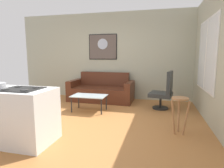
# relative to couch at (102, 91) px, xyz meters

# --- Properties ---
(ground) EXTENTS (6.40, 6.40, 0.04)m
(ground) POSITION_rel_couch_xyz_m (0.17, -1.94, -0.31)
(ground) COLOR #AF703A
(back_wall) EXTENTS (6.40, 0.05, 2.80)m
(back_wall) POSITION_rel_couch_xyz_m (0.17, 0.49, 1.11)
(back_wall) COLOR #A9AC95
(back_wall) RESTS_ON ground
(right_wall) EXTENTS (0.05, 6.40, 2.80)m
(right_wall) POSITION_rel_couch_xyz_m (2.80, -1.64, 1.11)
(right_wall) COLOR #AEAE95
(right_wall) RESTS_ON ground
(couch) EXTENTS (2.01, 0.95, 0.88)m
(couch) POSITION_rel_couch_xyz_m (0.00, 0.00, 0.00)
(couch) COLOR #4F2516
(couch) RESTS_ON ground
(coffee_table) EXTENTS (0.87, 0.53, 0.41)m
(coffee_table) POSITION_rel_couch_xyz_m (0.04, -1.20, 0.08)
(coffee_table) COLOR silver
(coffee_table) RESTS_ON ground
(armchair) EXTENTS (0.66, 0.68, 1.02)m
(armchair) POSITION_rel_couch_xyz_m (1.90, -0.56, 0.19)
(armchair) COLOR black
(armchair) RESTS_ON ground
(bar_stool) EXTENTS (0.34, 0.33, 0.68)m
(bar_stool) POSITION_rel_couch_xyz_m (2.14, -2.18, 0.21)
(bar_stool) COLOR #A9744A
(bar_stool) RESTS_ON ground
(kitchen_counter) EXTENTS (1.50, 0.72, 0.91)m
(kitchen_counter) POSITION_rel_couch_xyz_m (-0.63, -3.14, 0.15)
(kitchen_counter) COLOR white
(kitchen_counter) RESTS_ON ground
(wall_painting) EXTENTS (0.96, 0.03, 0.83)m
(wall_painting) POSITION_rel_couch_xyz_m (-0.08, 0.44, 1.41)
(wall_painting) COLOR black
(window) EXTENTS (0.03, 1.64, 1.59)m
(window) POSITION_rel_couch_xyz_m (2.76, -1.04, 1.14)
(window) COLOR silver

